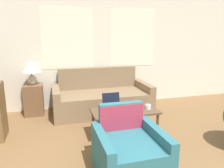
# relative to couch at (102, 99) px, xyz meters

# --- Properties ---
(wall_back) EXTENTS (6.94, 0.06, 2.60)m
(wall_back) POSITION_rel_couch_xyz_m (0.20, 0.49, 1.03)
(wall_back) COLOR silver
(wall_back) RESTS_ON ground_plane
(couch) EXTENTS (2.04, 0.95, 0.91)m
(couch) POSITION_rel_couch_xyz_m (0.00, 0.00, 0.00)
(couch) COLOR #846B4C
(couch) RESTS_ON ground_plane
(armchair) EXTENTS (0.77, 0.82, 0.79)m
(armchair) POSITION_rel_couch_xyz_m (-0.18, -2.21, -0.01)
(armchair) COLOR #2D6B75
(armchair) RESTS_ON ground_plane
(side_table) EXTENTS (0.38, 0.38, 0.64)m
(side_table) POSITION_rel_couch_xyz_m (-1.40, 0.19, 0.04)
(side_table) COLOR brown
(side_table) RESTS_ON ground_plane
(table_lamp) EXTENTS (0.38, 0.38, 0.49)m
(table_lamp) POSITION_rel_couch_xyz_m (-1.40, 0.19, 0.69)
(table_lamp) COLOR beige
(table_lamp) RESTS_ON side_table
(coffee_table) EXTENTS (1.07, 0.54, 0.44)m
(coffee_table) POSITION_rel_couch_xyz_m (0.09, -1.26, 0.12)
(coffee_table) COLOR brown
(coffee_table) RESTS_ON ground_plane
(laptop) EXTENTS (0.29, 0.33, 0.27)m
(laptop) POSITION_rel_couch_xyz_m (-0.10, -1.24, 0.23)
(laptop) COLOR black
(laptop) RESTS_ON coffee_table
(cup_navy) EXTENTS (0.09, 0.09, 0.11)m
(cup_navy) POSITION_rel_couch_xyz_m (0.10, -1.40, 0.22)
(cup_navy) COLOR #B23D38
(cup_navy) RESTS_ON coffee_table
(cup_yellow) EXTENTS (0.09, 0.09, 0.07)m
(cup_yellow) POSITION_rel_couch_xyz_m (0.48, -1.31, 0.21)
(cup_yellow) COLOR white
(cup_yellow) RESTS_ON coffee_table
(tv_remote) EXTENTS (0.06, 0.15, 0.02)m
(tv_remote) POSITION_rel_couch_xyz_m (0.24, -1.37, 0.18)
(tv_remote) COLOR black
(tv_remote) RESTS_ON coffee_table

